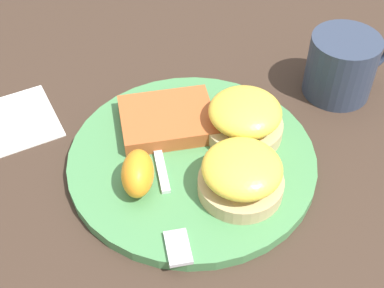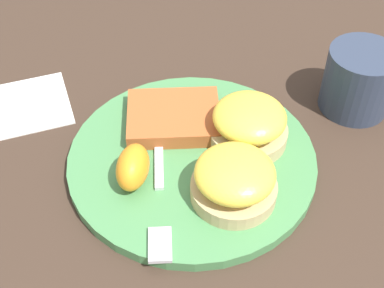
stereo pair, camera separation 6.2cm
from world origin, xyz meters
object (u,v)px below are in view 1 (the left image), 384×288
at_px(cup, 342,66).
at_px(fork, 168,198).
at_px(sandwich_benedict_left, 242,175).
at_px(sandwich_benedict_right, 245,118).
at_px(orange_wedge, 138,173).
at_px(hashbrown_patty, 167,119).

bearing_deg(cup, fork, -158.93).
xyz_separation_m(sandwich_benedict_left, sandwich_benedict_right, (0.04, 0.08, 0.00)).
bearing_deg(orange_wedge, sandwich_benedict_right, 13.55).
bearing_deg(sandwich_benedict_left, cup, 31.75).
distance_m(hashbrown_patty, cup, 0.24).
distance_m(fork, cup, 0.30).
xyz_separation_m(sandwich_benedict_left, cup, (0.20, 0.12, 0.00)).
bearing_deg(sandwich_benedict_left, sandwich_benedict_right, 63.34).
relative_size(sandwich_benedict_left, hashbrown_patty, 0.83).
xyz_separation_m(sandwich_benedict_right, cup, (0.16, 0.04, 0.00)).
bearing_deg(sandwich_benedict_left, fork, 168.39).
height_order(hashbrown_patty, fork, hashbrown_patty).
xyz_separation_m(fork, cup, (0.28, 0.11, 0.03)).
distance_m(sandwich_benedict_left, hashbrown_patty, 0.14).
xyz_separation_m(sandwich_benedict_right, orange_wedge, (-0.14, -0.03, -0.00)).
bearing_deg(cup, sandwich_benedict_left, -148.25).
bearing_deg(fork, sandwich_benedict_right, 27.99).
xyz_separation_m(sandwich_benedict_left, fork, (-0.08, 0.02, -0.02)).
distance_m(hashbrown_patty, fork, 0.12).
relative_size(orange_wedge, fork, 0.30).
height_order(sandwich_benedict_left, fork, sandwich_benedict_left).
bearing_deg(sandwich_benedict_right, sandwich_benedict_left, -116.66).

